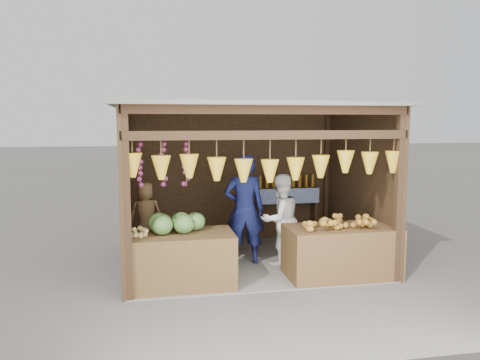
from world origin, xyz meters
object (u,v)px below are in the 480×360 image
Objects in this scene: man_standing at (244,209)px; vendor_seated at (146,215)px; counter_left at (179,260)px; woman_standing at (280,219)px; counter_right at (341,252)px.

man_standing reaches higher than vendor_seated.
vendor_seated is (-0.47, 1.00, 0.48)m from counter_left.
woman_standing is 2.21m from vendor_seated.
woman_standing is (0.59, -0.12, -0.17)m from man_standing.
counter_left is 1.93m from woman_standing.
man_standing is 1.62m from vendor_seated.
counter_right is at bearing 110.89° from woman_standing.
man_standing is (1.14, 0.91, 0.53)m from counter_left.
counter_right is 1.55× the size of vendor_seated.
vendor_seated reaches higher than counter_right.
woman_standing is at bearing 24.57° from counter_left.
counter_right is 1.11× the size of woman_standing.
woman_standing reaches higher than counter_left.
vendor_seated is (-2.20, 0.21, 0.11)m from woman_standing.
vendor_seated is at bearing -26.42° from woman_standing.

